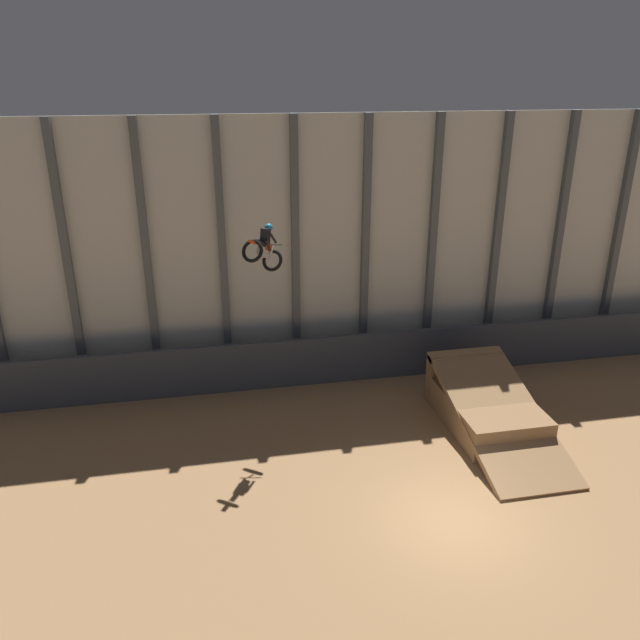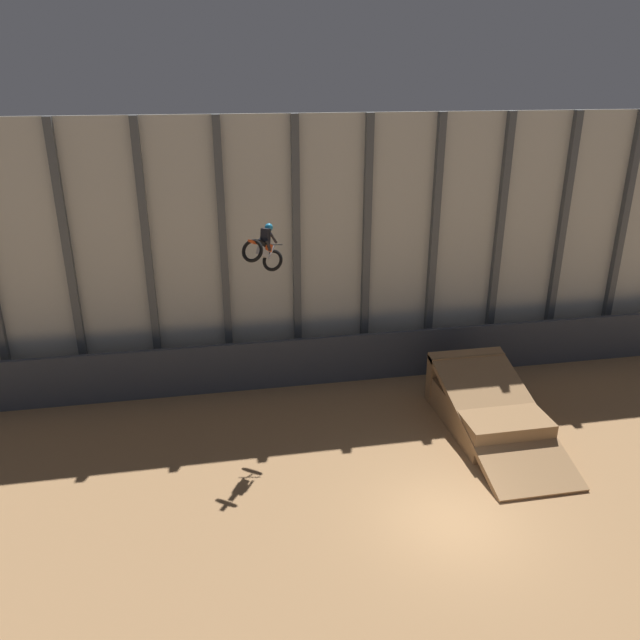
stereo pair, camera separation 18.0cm
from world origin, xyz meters
name	(u,v)px [view 2 (the right image)]	position (x,y,z in m)	size (l,w,h in m)	color
ground_plane	(452,521)	(0.00, 0.00, 0.00)	(60.00, 60.00, 0.00)	#9E754C
arena_back_wall	(365,248)	(0.00, 10.09, 5.08)	(32.00, 0.40, 10.16)	beige
lower_barrier	(371,356)	(0.00, 8.76, 0.98)	(31.36, 0.20, 1.96)	#383D47
dirt_ramp	(485,407)	(3.04, 4.68, 0.66)	(2.85, 6.39, 2.01)	#966F48
rider_bike_solo	(264,249)	(-4.35, 6.32, 6.28)	(1.57, 1.79, 1.67)	black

